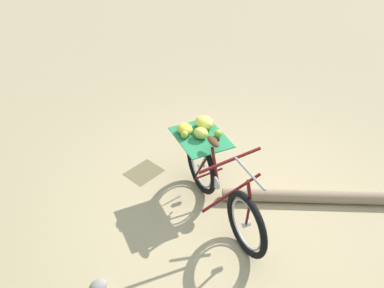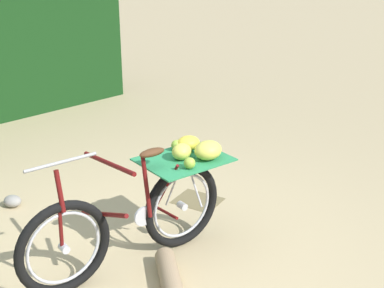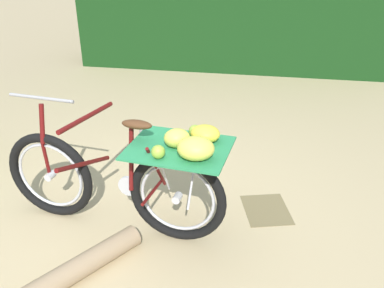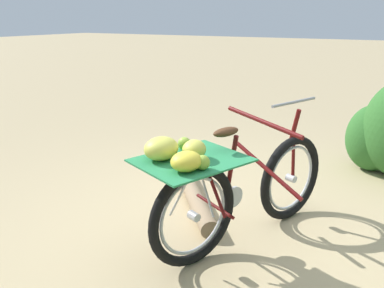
# 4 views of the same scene
# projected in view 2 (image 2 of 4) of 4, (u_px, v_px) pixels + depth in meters

# --- Properties ---
(ground_plane) EXTENTS (60.00, 60.00, 0.00)m
(ground_plane) POSITION_uv_depth(u_px,v_px,m) (143.00, 268.00, 4.18)
(ground_plane) COLOR tan
(bicycle) EXTENTS (0.99, 1.76, 1.03)m
(bicycle) POSITION_uv_depth(u_px,v_px,m) (142.00, 207.00, 4.12)
(bicycle) COLOR black
(bicycle) RESTS_ON ground_plane
(path_stone) EXTENTS (0.18, 0.15, 0.11)m
(path_stone) POSITION_uv_depth(u_px,v_px,m) (12.00, 201.00, 5.13)
(path_stone) COLOR gray
(path_stone) RESTS_ON ground_plane
(leaf_litter_patch) EXTENTS (0.44, 0.36, 0.01)m
(leaf_litter_patch) POSITION_uv_depth(u_px,v_px,m) (198.00, 200.00, 5.26)
(leaf_litter_patch) COLOR olive
(leaf_litter_patch) RESTS_ON ground_plane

